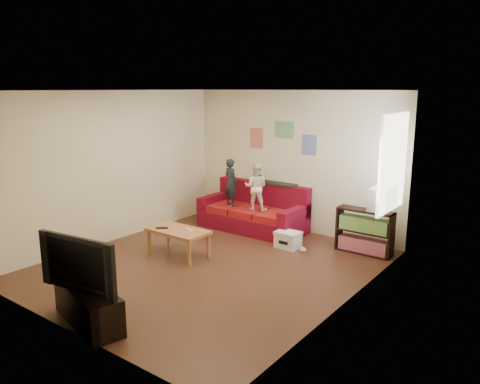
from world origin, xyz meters
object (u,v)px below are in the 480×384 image
Objects in this scene: child_b at (256,187)px; file_box at (288,240)px; coffee_table at (178,233)px; tv_stand at (88,306)px; child_a at (231,182)px; bookshelf at (364,234)px; sofa at (254,213)px; television at (85,261)px.

child_b is 2.16× the size of file_box.
tv_stand is at bearing -71.88° from coffee_table.
bookshelf is at bearing -162.74° from child_a.
child_b is 1.30m from file_box.
child_b is 0.97× the size of bookshelf.
tv_stand is at bearing -81.60° from sofa.
sofa is 0.77m from child_a.
coffee_table is at bearing -93.12° from sofa.
television reaches higher than tv_stand.
file_box is 3.77m from tv_stand.
child_a is 2.23× the size of file_box.
television reaches higher than coffee_table.
bookshelf is at bearing 24.99° from file_box.
sofa reaches higher than file_box.
sofa is 2.29× the size of child_b.
child_b reaches higher than television.
television reaches higher than bookshelf.
bookshelf is at bearing -1.12° from sofa.
child_a reaches higher than file_box.
coffee_table is 1.92m from file_box.
television is at bearing 119.34° from child_a.
bookshelf is at bearing 61.26° from television.
television is (-1.66, -4.28, 0.44)m from bookshelf.
file_box is at bearing 49.34° from coffee_table.
bookshelf is 0.82× the size of television.
file_box is at bearing -27.47° from sofa.
television reaches higher than sofa.
child_a reaches higher than bookshelf.
file_box is (1.24, 1.45, -0.25)m from coffee_table.
television is at bearing 73.48° from child_b.
child_a is 1.81m from file_box.
child_b is at bearing -165.38° from child_a.
sofa is 0.63m from child_b.
coffee_table is at bearing 122.54° from tv_stand.
child_b is 4.23m from tv_stand.
coffee_table reaches higher than file_box.
sofa is 1.82× the size of television.
tv_stand is at bearing -111.19° from bookshelf.
bookshelf is 2.23× the size of file_box.
coffee_table is 2.44m from television.
tv_stand is (0.75, -2.29, -0.17)m from coffee_table.
child_b reaches higher than bookshelf.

